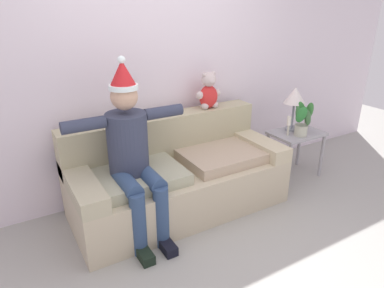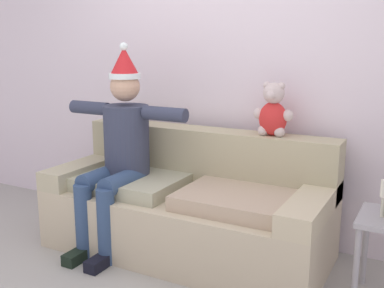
{
  "view_description": "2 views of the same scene",
  "coord_description": "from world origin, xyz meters",
  "px_view_note": "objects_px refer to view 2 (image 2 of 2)",
  "views": [
    {
      "loc": [
        -1.38,
        -1.62,
        1.89
      ],
      "look_at": [
        0.09,
        0.89,
        0.7
      ],
      "focal_mm": 32.21,
      "sensor_mm": 36.0,
      "label": 1
    },
    {
      "loc": [
        1.55,
        -1.81,
        1.51
      ],
      "look_at": [
        0.1,
        0.88,
        0.85
      ],
      "focal_mm": 43.2,
      "sensor_mm": 36.0,
      "label": 2
    }
  ],
  "objects_px": {
    "couch": "(189,206)",
    "teddy_bear": "(273,112)",
    "candle_tall": "(384,193)",
    "person_seated": "(119,146)"
  },
  "relations": [
    {
      "from": "teddy_bear",
      "to": "candle_tall",
      "type": "bearing_deg",
      "value": -25.7
    },
    {
      "from": "teddy_bear",
      "to": "couch",
      "type": "bearing_deg",
      "value": -153.03
    },
    {
      "from": "couch",
      "to": "candle_tall",
      "type": "xyz_separation_m",
      "value": [
        1.33,
        -0.12,
        0.34
      ]
    },
    {
      "from": "person_seated",
      "to": "couch",
      "type": "bearing_deg",
      "value": 18.74
    },
    {
      "from": "teddy_bear",
      "to": "candle_tall",
      "type": "relative_size",
      "value": 1.73
    },
    {
      "from": "teddy_bear",
      "to": "candle_tall",
      "type": "distance_m",
      "value": 0.96
    },
    {
      "from": "couch",
      "to": "teddy_bear",
      "type": "height_order",
      "value": "teddy_bear"
    },
    {
      "from": "couch",
      "to": "teddy_bear",
      "type": "bearing_deg",
      "value": 26.97
    },
    {
      "from": "candle_tall",
      "to": "couch",
      "type": "bearing_deg",
      "value": 174.96
    },
    {
      "from": "couch",
      "to": "teddy_bear",
      "type": "distance_m",
      "value": 0.92
    }
  ]
}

